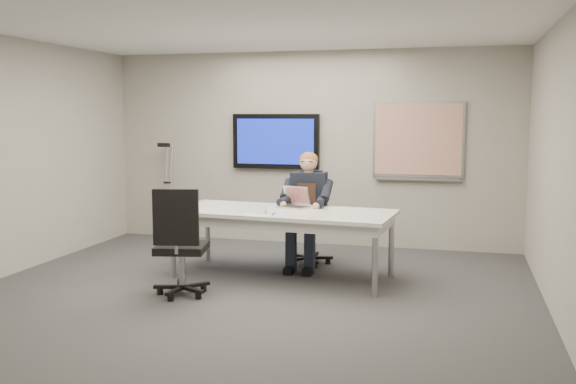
% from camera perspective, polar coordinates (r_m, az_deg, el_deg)
% --- Properties ---
extents(floor, '(6.00, 6.00, 0.02)m').
position_cam_1_polar(floor, '(6.72, -4.00, -9.46)').
color(floor, '#343436').
rests_on(floor, ground).
extents(ceiling, '(6.00, 6.00, 0.02)m').
position_cam_1_polar(ceiling, '(6.51, -4.21, 14.90)').
color(ceiling, white).
rests_on(ceiling, wall_back).
extents(wall_back, '(6.00, 0.02, 2.80)m').
position_cam_1_polar(wall_back, '(9.35, 1.95, 3.89)').
color(wall_back, '#9E988F').
rests_on(wall_back, ground).
extents(wall_front, '(6.00, 0.02, 2.80)m').
position_cam_1_polar(wall_front, '(3.78, -19.18, -0.98)').
color(wall_front, '#9E988F').
rests_on(wall_front, ground).
extents(wall_right, '(0.02, 6.00, 2.80)m').
position_cam_1_polar(wall_right, '(6.17, 23.23, 1.77)').
color(wall_right, '#9E988F').
rests_on(wall_right, ground).
extents(conference_table, '(2.64, 1.28, 0.79)m').
position_cam_1_polar(conference_table, '(7.44, -0.52, -2.32)').
color(conference_table, silver).
rests_on(conference_table, ground).
extents(tv_display, '(1.30, 0.09, 0.80)m').
position_cam_1_polar(tv_display, '(9.42, -1.10, 4.52)').
color(tv_display, black).
rests_on(tv_display, wall_back).
extents(whiteboard, '(1.25, 0.08, 1.10)m').
position_cam_1_polar(whiteboard, '(9.09, 11.50, 4.49)').
color(whiteboard, '#9899A0').
rests_on(whiteboard, wall_back).
extents(office_chair_far, '(0.64, 0.64, 1.13)m').
position_cam_1_polar(office_chair_far, '(8.21, 1.92, -3.90)').
color(office_chair_far, black).
rests_on(office_chair_far, ground).
extents(office_chair_near, '(0.65, 0.65, 1.15)m').
position_cam_1_polar(office_chair_near, '(6.81, -9.49, -6.20)').
color(office_chair_near, black).
rests_on(office_chair_near, ground).
extents(seated_person, '(0.46, 0.78, 1.43)m').
position_cam_1_polar(seated_person, '(7.91, 1.56, -2.67)').
color(seated_person, '#202535').
rests_on(seated_person, office_chair_far).
extents(crutch, '(0.21, 0.52, 1.53)m').
position_cam_1_polar(crutch, '(9.95, -10.63, 0.21)').
color(crutch, '#AAADB2').
rests_on(crutch, ground).
extents(laptop, '(0.40, 0.42, 0.24)m').
position_cam_1_polar(laptop, '(7.67, 0.61, -0.90)').
color(laptop, silver).
rests_on(laptop, conference_table).
extents(name_tent, '(0.26, 0.12, 0.10)m').
position_cam_1_polar(name_tent, '(7.23, -2.85, -1.49)').
color(name_tent, white).
rests_on(name_tent, conference_table).
extents(pen, '(0.03, 0.15, 0.01)m').
position_cam_1_polar(pen, '(7.14, -1.29, -1.93)').
color(pen, black).
rests_on(pen, conference_table).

